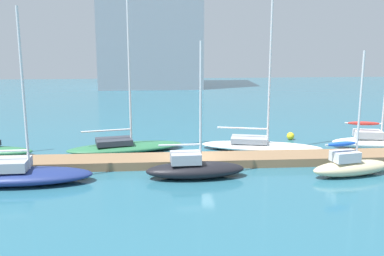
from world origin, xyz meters
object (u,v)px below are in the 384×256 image
sailboat_3 (194,168)px  sailboat_6 (375,141)px  sailboat_5 (351,165)px  harbor_building_distant (151,21)px  sailboat_4 (260,144)px  mooring_buoy_yellow (291,136)px  sailboat_2 (124,145)px  sailboat_1 (21,174)px

sailboat_3 → sailboat_6: (13.91, 5.83, -0.03)m
sailboat_5 → harbor_building_distant: 51.43m
sailboat_4 → mooring_buoy_yellow: bearing=58.2°
mooring_buoy_yellow → sailboat_5: bearing=-85.1°
sailboat_3 → mooring_buoy_yellow: (8.53, 9.11, -0.30)m
sailboat_2 → sailboat_4: bearing=-14.5°
sailboat_6 → sailboat_2: bearing=-171.0°
sailboat_2 → sailboat_4: 9.86m
sailboat_3 → sailboat_6: size_ratio=0.98×
sailboat_3 → mooring_buoy_yellow: sailboat_3 is taller
sailboat_3 → sailboat_5: 9.34m
sailboat_3 → harbor_building_distant: bearing=91.2°
sailboat_5 → sailboat_6: size_ratio=0.91×
sailboat_3 → sailboat_6: 15.08m
sailboat_4 → harbor_building_distant: (-8.43, 42.60, 10.06)m
mooring_buoy_yellow → sailboat_4: bearing=-136.0°
sailboat_3 → sailboat_6: bearing=20.2°
sailboat_2 → mooring_buoy_yellow: sailboat_2 is taller
sailboat_1 → harbor_building_distant: 50.35m
sailboat_2 → sailboat_5: bearing=-38.0°
sailboat_1 → sailboat_4: size_ratio=0.74×
sailboat_2 → sailboat_5: 15.42m
mooring_buoy_yellow → harbor_building_distant: 42.42m
harbor_building_distant → sailboat_3: bearing=-86.3°
sailboat_6 → mooring_buoy_yellow: sailboat_6 is taller
sailboat_4 → sailboat_1: bearing=-143.3°
sailboat_2 → sailboat_3: 7.85m
sailboat_3 → mooring_buoy_yellow: bearing=44.4°
sailboat_1 → harbor_building_distant: bearing=80.3°
sailboat_2 → sailboat_6: bearing=-13.9°
sailboat_1 → sailboat_2: bearing=49.8°
sailboat_4 → harbor_building_distant: 44.58m
sailboat_3 → sailboat_4: sailboat_4 is taller
sailboat_5 → harbor_building_distant: harbor_building_distant is taller
sailboat_1 → sailboat_4: (15.15, 6.29, -0.07)m
sailboat_2 → sailboat_3: (4.55, -6.39, 0.12)m
harbor_building_distant → sailboat_4: bearing=-78.8°
sailboat_4 → harbor_building_distant: bearing=115.3°
sailboat_4 → sailboat_3: bearing=-117.3°
sailboat_3 → mooring_buoy_yellow: 12.49m
mooring_buoy_yellow → sailboat_1: bearing=-152.9°
sailboat_1 → sailboat_6: sailboat_1 is taller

